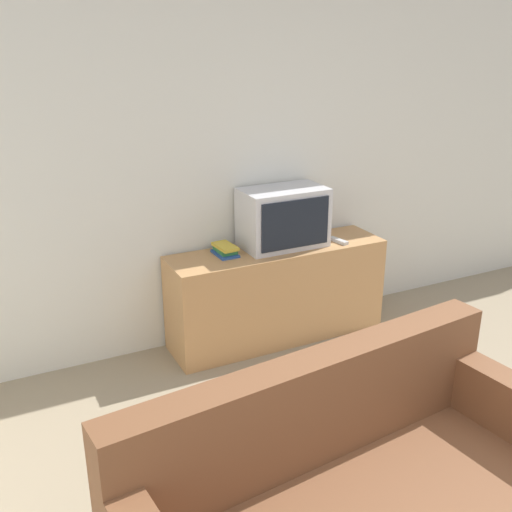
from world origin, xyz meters
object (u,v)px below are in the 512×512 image
at_px(book_stack, 225,250).
at_px(remote_on_stand, 338,241).
at_px(tv_stand, 277,293).
at_px(television, 283,217).

height_order(book_stack, remote_on_stand, book_stack).
xyz_separation_m(tv_stand, remote_on_stand, (0.46, -0.08, 0.36)).
relative_size(television, book_stack, 2.68).
xyz_separation_m(book_stack, remote_on_stand, (0.84, -0.14, -0.02)).
bearing_deg(television, remote_on_stand, -16.90).
bearing_deg(remote_on_stand, television, 163.10).
bearing_deg(book_stack, remote_on_stand, -9.39).
relative_size(television, remote_on_stand, 3.51).
height_order(television, remote_on_stand, television).
bearing_deg(tv_stand, television, 31.81).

